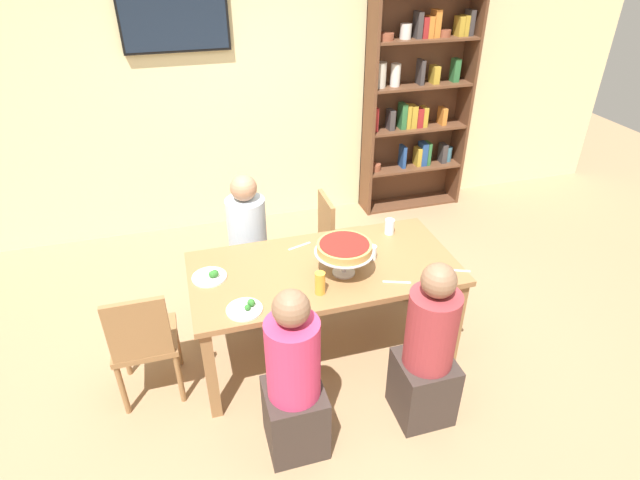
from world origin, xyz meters
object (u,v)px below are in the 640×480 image
at_px(water_glass_clear_near, 372,252).
at_px(dining_table, 324,277).
at_px(deep_dish_pizza_stand, 344,249).
at_px(salad_plate_far_diner, 245,309).
at_px(chair_head_west, 144,340).
at_px(salad_plate_near_diner, 211,276).
at_px(chair_far_right, 339,238).
at_px(cutlery_knife_near, 456,270).
at_px(diner_near_left, 294,386).
at_px(diner_far_left, 249,251).
at_px(cutlery_fork_far, 397,282).
at_px(diner_near_right, 427,356).
at_px(cutlery_fork_near, 299,246).
at_px(beer_glass_amber_tall, 320,283).
at_px(water_glass_clear_far, 389,227).
at_px(television, 174,20).
at_px(bookshelf, 416,102).

bearing_deg(water_glass_clear_near, dining_table, -179.24).
distance_m(deep_dish_pizza_stand, salad_plate_far_diner, 0.73).
bearing_deg(chair_head_west, deep_dish_pizza_stand, -0.04).
distance_m(salad_plate_near_diner, water_glass_clear_near, 1.09).
xyz_separation_m(chair_far_right, cutlery_knife_near, (0.49, -1.01, 0.26)).
bearing_deg(diner_near_left, diner_far_left, 0.50).
relative_size(dining_table, cutlery_fork_far, 9.96).
height_order(diner_near_right, cutlery_fork_near, diner_near_right).
bearing_deg(diner_far_left, beer_glass_amber_tall, 16.99).
relative_size(water_glass_clear_far, cutlery_fork_near, 0.64).
relative_size(diner_near_right, salad_plate_near_diner, 5.11).
distance_m(dining_table, television, 2.61).
distance_m(salad_plate_far_diner, beer_glass_amber_tall, 0.48).
distance_m(television, salad_plate_near_diner, 2.39).
relative_size(bookshelf, water_glass_clear_near, 22.11).
distance_m(television, diner_near_left, 3.24).
bearing_deg(water_glass_clear_near, cutlery_fork_far, -80.01).
relative_size(diner_far_left, water_glass_clear_far, 10.00).
bearing_deg(diner_far_left, diner_near_right, 30.08).
distance_m(water_glass_clear_near, water_glass_clear_far, 0.37).
xyz_separation_m(diner_far_left, diner_near_right, (0.84, -1.45, 0.00)).
relative_size(diner_far_left, salad_plate_far_diner, 5.29).
distance_m(salad_plate_near_diner, salad_plate_far_diner, 0.42).
bearing_deg(beer_glass_amber_tall, cutlery_fork_near, 88.93).
relative_size(dining_table, water_glass_clear_near, 17.91).
relative_size(television, chair_far_right, 1.05).
bearing_deg(beer_glass_amber_tall, diner_near_left, -121.70).
xyz_separation_m(diner_far_left, chair_far_right, (0.75, 0.00, -0.01)).
distance_m(salad_plate_far_diner, cutlery_fork_far, 0.98).
bearing_deg(chair_head_west, cutlery_fork_far, -7.02).
bearing_deg(chair_far_right, water_glass_clear_far, 29.51).
height_order(diner_near_right, chair_far_right, diner_near_right).
xyz_separation_m(diner_near_right, deep_dish_pizza_stand, (-0.33, 0.63, 0.44)).
bearing_deg(cutlery_fork_far, cutlery_knife_near, 21.65).
xyz_separation_m(diner_far_left, water_glass_clear_far, (1.00, -0.43, 0.31)).
bearing_deg(dining_table, diner_near_left, -118.23).
distance_m(diner_far_left, cutlery_fork_near, 0.58).
height_order(television, chair_far_right, television).
relative_size(dining_table, cutlery_fork_near, 9.96).
distance_m(dining_table, diner_near_left, 0.85).
bearing_deg(diner_near_left, cutlery_fork_far, -61.29).
distance_m(television, diner_far_left, 2.09).
bearing_deg(cutlery_knife_near, diner_near_left, -137.30).
distance_m(diner_near_left, water_glass_clear_far, 1.45).
bearing_deg(television, diner_near_left, -83.89).
bearing_deg(cutlery_knife_near, cutlery_fork_far, -155.92).
xyz_separation_m(diner_far_left, chair_head_west, (-0.80, -0.82, -0.01)).
distance_m(cutlery_fork_near, cutlery_knife_near, 1.10).
distance_m(television, chair_far_right, 2.32).
bearing_deg(water_glass_clear_near, beer_glass_amber_tall, -148.45).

